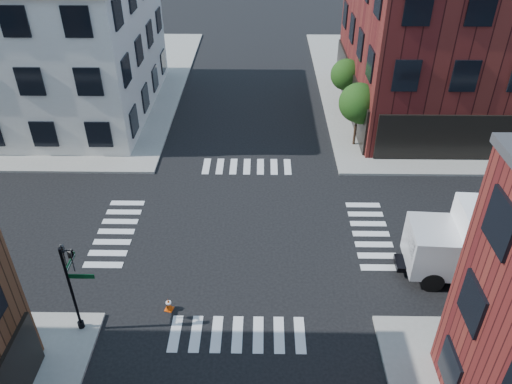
{
  "coord_description": "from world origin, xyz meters",
  "views": [
    {
      "loc": [
        1.01,
        -21.37,
        17.2
      ],
      "look_at": [
        0.7,
        0.31,
        2.5
      ],
      "focal_mm": 35.0,
      "sensor_mm": 36.0,
      "label": 1
    }
  ],
  "objects": [
    {
      "name": "box_truck",
      "position": [
        12.51,
        -3.22,
        2.07
      ],
      "size": [
        8.92,
        3.16,
        3.98
      ],
      "rotation": [
        0.0,
        0.0,
        -0.06
      ],
      "color": "white",
      "rests_on": "ground"
    },
    {
      "name": "traffic_cone",
      "position": [
        -3.18,
        -5.61,
        0.32
      ],
      "size": [
        0.44,
        0.44,
        0.66
      ],
      "rotation": [
        0.0,
        0.0,
        -0.25
      ],
      "color": "#DC4909",
      "rests_on": "ground"
    },
    {
      "name": "sidewalk_nw",
      "position": [
        -21.0,
        21.0,
        0.07
      ],
      "size": [
        30.0,
        30.0,
        0.15
      ],
      "primitive_type": "cube",
      "color": "gray",
      "rests_on": "ground"
    },
    {
      "name": "sidewalk_ne",
      "position": [
        21.0,
        21.0,
        0.07
      ],
      "size": [
        30.0,
        30.0,
        0.15
      ],
      "primitive_type": "cube",
      "color": "gray",
      "rests_on": "ground"
    },
    {
      "name": "ground",
      "position": [
        0.0,
        0.0,
        0.0
      ],
      "size": [
        120.0,
        120.0,
        0.0
      ],
      "primitive_type": "plane",
      "color": "black",
      "rests_on": "ground"
    },
    {
      "name": "tree_far",
      "position": [
        7.56,
        15.98,
        2.87
      ],
      "size": [
        2.43,
        2.43,
        4.07
      ],
      "color": "black",
      "rests_on": "ground"
    },
    {
      "name": "tree_near",
      "position": [
        7.56,
        9.98,
        3.16
      ],
      "size": [
        2.69,
        2.69,
        4.49
      ],
      "color": "black",
      "rests_on": "ground"
    },
    {
      "name": "signal_pole",
      "position": [
        -6.72,
        -6.68,
        2.86
      ],
      "size": [
        1.29,
        1.24,
        4.6
      ],
      "color": "black",
      "rests_on": "ground"
    }
  ]
}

